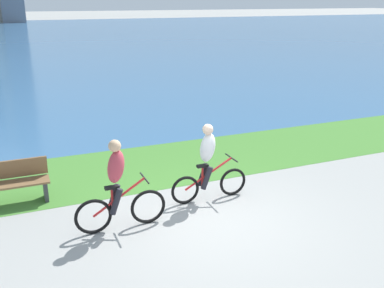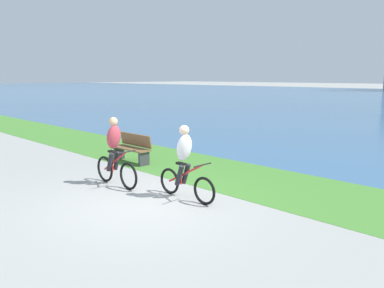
{
  "view_description": "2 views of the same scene",
  "coord_description": "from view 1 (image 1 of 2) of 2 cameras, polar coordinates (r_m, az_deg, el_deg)",
  "views": [
    {
      "loc": [
        -3.14,
        -6.64,
        4.0
      ],
      "look_at": [
        0.04,
        0.96,
        1.23
      ],
      "focal_mm": 40.51,
      "sensor_mm": 36.0,
      "label": 1
    },
    {
      "loc": [
        6.1,
        -4.82,
        2.68
      ],
      "look_at": [
        0.7,
        0.68,
        1.3
      ],
      "focal_mm": 35.35,
      "sensor_mm": 36.0,
      "label": 2
    }
  ],
  "objects": [
    {
      "name": "ground_plane",
      "position": [
        8.36,
        2.34,
        -9.98
      ],
      "size": [
        300.0,
        300.0,
        0.0
      ],
      "primitive_type": "plane",
      "color": "#9E9E99"
    },
    {
      "name": "grass_strip_bayside",
      "position": [
        11.03,
        -4.57,
        -2.68
      ],
      "size": [
        120.0,
        3.01,
        0.01
      ],
      "primitive_type": "cube",
      "color": "#478433",
      "rests_on": "ground"
    },
    {
      "name": "bay_water_surface",
      "position": [
        52.33,
        -19.69,
        13.17
      ],
      "size": [
        300.0,
        81.56,
        0.0
      ],
      "primitive_type": "cube",
      "color": "#386693",
      "rests_on": "ground"
    },
    {
      "name": "cyclist_lead",
      "position": [
        8.83,
        2.13,
        -2.46
      ],
      "size": [
        1.69,
        0.52,
        1.65
      ],
      "color": "black",
      "rests_on": "ground"
    },
    {
      "name": "cyclist_trailing",
      "position": [
        7.81,
        -9.72,
        -5.5
      ],
      "size": [
        1.68,
        0.52,
        1.71
      ],
      "color": "black",
      "rests_on": "ground"
    },
    {
      "name": "bench_near_path",
      "position": [
        9.54,
        -22.79,
        -4.77
      ],
      "size": [
        1.5,
        0.47,
        0.9
      ],
      "color": "brown",
      "rests_on": "ground"
    }
  ]
}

